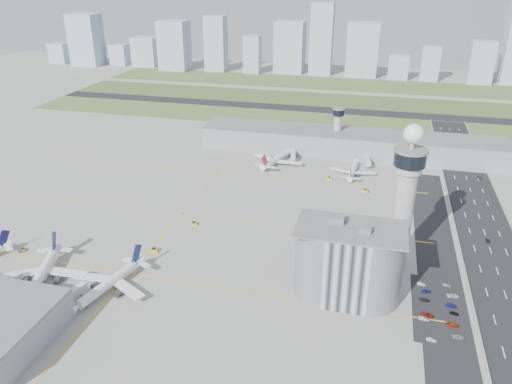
% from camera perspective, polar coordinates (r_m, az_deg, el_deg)
% --- Properties ---
extents(ground, '(1000.00, 1000.00, 0.00)m').
position_cam_1_polar(ground, '(235.26, -2.13, -6.75)').
color(ground, '#9F9C94').
extents(grass_strip_0, '(480.00, 50.00, 0.08)m').
position_cam_1_polar(grass_strip_0, '(442.16, 3.62, 8.36)').
color(grass_strip_0, '#526731').
rests_on(grass_strip_0, ground).
extents(grass_strip_1, '(480.00, 60.00, 0.08)m').
position_cam_1_polar(grass_strip_1, '(513.63, 5.25, 10.57)').
color(grass_strip_1, '#3F5427').
rests_on(grass_strip_1, ground).
extents(grass_strip_2, '(480.00, 70.00, 0.08)m').
position_cam_1_polar(grass_strip_2, '(590.83, 6.57, 12.33)').
color(grass_strip_2, '#475C2B').
rests_on(grass_strip_2, ground).
extents(runway, '(480.00, 22.00, 0.10)m').
position_cam_1_polar(runway, '(477.27, 4.49, 9.54)').
color(runway, black).
rests_on(runway, ground).
extents(highway, '(28.00, 500.00, 0.10)m').
position_cam_1_polar(highway, '(234.88, 26.34, -9.64)').
color(highway, black).
rests_on(highway, ground).
extents(barrier_left, '(0.60, 500.00, 1.20)m').
position_cam_1_polar(barrier_left, '(231.61, 22.97, -9.29)').
color(barrier_left, '#9E9E99').
rests_on(barrier_left, ground).
extents(landside_road, '(18.00, 260.00, 0.08)m').
position_cam_1_polar(landside_road, '(221.81, 20.42, -10.60)').
color(landside_road, black).
rests_on(landside_road, ground).
extents(parking_lot, '(20.00, 44.00, 0.10)m').
position_cam_1_polar(parking_lot, '(211.73, 20.12, -12.37)').
color(parking_lot, black).
rests_on(parking_lot, ground).
extents(taxiway_line_h_0, '(260.00, 0.60, 0.01)m').
position_cam_1_polar(taxiway_line_h_0, '(225.68, -14.25, -9.06)').
color(taxiway_line_h_0, yellow).
rests_on(taxiway_line_h_0, ground).
extents(taxiway_line_h_1, '(260.00, 0.60, 0.01)m').
position_cam_1_polar(taxiway_line_h_1, '(272.18, -8.46, -2.44)').
color(taxiway_line_h_1, yellow).
rests_on(taxiway_line_h_1, ground).
extents(taxiway_line_h_2, '(260.00, 0.60, 0.01)m').
position_cam_1_polar(taxiway_line_h_2, '(323.16, -4.47, 2.20)').
color(taxiway_line_h_2, yellow).
rests_on(taxiway_line_h_2, ground).
extents(taxiway_line_v, '(0.60, 260.00, 0.01)m').
position_cam_1_polar(taxiway_line_v, '(272.18, -8.46, -2.44)').
color(taxiway_line_v, yellow).
rests_on(taxiway_line_v, ground).
extents(control_tower, '(14.00, 14.00, 64.50)m').
position_cam_1_polar(control_tower, '(219.13, 16.73, 0.03)').
color(control_tower, '#ADAAA5').
rests_on(control_tower, ground).
extents(secondary_tower, '(8.60, 8.60, 31.90)m').
position_cam_1_polar(secondary_tower, '(359.05, 9.30, 7.41)').
color(secondary_tower, '#ADAAA5').
rests_on(secondary_tower, ground).
extents(admin_building, '(42.00, 24.00, 33.50)m').
position_cam_1_polar(admin_building, '(201.27, 10.48, -7.94)').
color(admin_building, '#B2B2B7').
rests_on(admin_building, ground).
extents(terminal_pier, '(210.00, 32.00, 15.80)m').
position_cam_1_polar(terminal_pier, '(359.78, 10.74, 5.52)').
color(terminal_pier, gray).
rests_on(terminal_pier, ground).
extents(airplane_near_b, '(50.39, 54.73, 12.62)m').
position_cam_1_polar(airplane_near_b, '(229.08, -23.43, -8.08)').
color(airplane_near_b, white).
rests_on(airplane_near_b, ground).
extents(airplane_near_c, '(44.64, 49.37, 11.84)m').
position_cam_1_polar(airplane_near_c, '(214.04, -16.65, -9.49)').
color(airplane_near_c, white).
rests_on(airplane_near_c, ground).
extents(airplane_far_a, '(46.68, 51.06, 11.96)m').
position_cam_1_polar(airplane_far_a, '(337.21, 2.55, 4.30)').
color(airplane_far_a, white).
rests_on(airplane_far_a, ground).
extents(airplane_far_b, '(30.64, 35.52, 9.56)m').
position_cam_1_polar(airplane_far_b, '(324.69, 11.07, 2.82)').
color(airplane_far_b, white).
rests_on(airplane_far_b, ground).
extents(jet_bridge_near_2, '(5.39, 14.31, 5.70)m').
position_cam_1_polar(jet_bridge_near_2, '(209.36, -21.53, -12.13)').
color(jet_bridge_near_2, silver).
rests_on(jet_bridge_near_2, ground).
extents(jet_bridge_far_0, '(5.39, 14.31, 5.70)m').
position_cam_1_polar(jet_bridge_far_0, '(350.41, 4.26, 4.50)').
color(jet_bridge_far_0, silver).
rests_on(jet_bridge_far_0, ground).
extents(jet_bridge_far_1, '(5.39, 14.31, 5.70)m').
position_cam_1_polar(jet_bridge_far_1, '(345.92, 12.45, 3.71)').
color(jet_bridge_far_1, silver).
rests_on(jet_bridge_far_1, ground).
extents(tug_0, '(2.80, 3.28, 1.61)m').
position_cam_1_polar(tug_0, '(258.82, -25.09, -5.97)').
color(tug_0, gold).
rests_on(tug_0, ground).
extents(tug_1, '(3.58, 3.28, 1.71)m').
position_cam_1_polar(tug_1, '(236.89, -24.78, -8.78)').
color(tug_1, yellow).
rests_on(tug_1, ground).
extents(tug_2, '(4.06, 3.28, 2.06)m').
position_cam_1_polar(tug_2, '(238.78, -11.59, -6.49)').
color(tug_2, orange).
rests_on(tug_2, ground).
extents(tug_3, '(3.52, 2.80, 1.81)m').
position_cam_1_polar(tug_3, '(259.14, -7.11, -3.58)').
color(tug_3, orange).
rests_on(tug_3, ground).
extents(tug_4, '(3.43, 2.63, 1.82)m').
position_cam_1_polar(tug_4, '(315.01, 8.38, 1.58)').
color(tug_4, gold).
rests_on(tug_4, ground).
extents(tug_5, '(3.66, 2.78, 1.95)m').
position_cam_1_polar(tug_5, '(301.07, 12.37, 0.16)').
color(tug_5, orange).
rests_on(tug_5, ground).
extents(car_lot_0, '(3.80, 1.97, 1.23)m').
position_cam_1_polar(car_lot_0, '(194.90, 19.42, -15.63)').
color(car_lot_0, white).
rests_on(car_lot_0, ground).
extents(car_lot_1, '(3.69, 1.33, 1.21)m').
position_cam_1_polar(car_lot_1, '(203.67, 18.62, -13.55)').
color(car_lot_1, '#ADADAD').
rests_on(car_lot_1, ground).
extents(car_lot_2, '(4.98, 2.78, 1.32)m').
position_cam_1_polar(car_lot_2, '(205.90, 19.01, -13.13)').
color(car_lot_2, maroon).
rests_on(car_lot_2, ground).
extents(car_lot_3, '(3.85, 1.58, 1.11)m').
position_cam_1_polar(car_lot_3, '(213.83, 18.71, -11.57)').
color(car_lot_3, black).
rests_on(car_lot_3, ground).
extents(car_lot_4, '(3.70, 1.83, 1.21)m').
position_cam_1_polar(car_lot_4, '(218.88, 18.88, -10.67)').
color(car_lot_4, navy).
rests_on(car_lot_4, ground).
extents(car_lot_5, '(3.34, 1.21, 1.09)m').
position_cam_1_polar(car_lot_5, '(222.75, 18.38, -9.95)').
color(car_lot_5, silver).
rests_on(car_lot_5, ground).
extents(car_lot_6, '(4.21, 2.24, 1.13)m').
position_cam_1_polar(car_lot_6, '(199.44, 22.10, -15.09)').
color(car_lot_6, '#98999B').
rests_on(car_lot_6, ground).
extents(car_lot_7, '(4.35, 1.89, 1.25)m').
position_cam_1_polar(car_lot_7, '(204.36, 21.60, -13.92)').
color(car_lot_7, '#A12408').
rests_on(car_lot_7, ground).
extents(car_lot_8, '(3.46, 1.79, 1.12)m').
position_cam_1_polar(car_lot_8, '(210.37, 21.71, -12.75)').
color(car_lot_8, black).
rests_on(car_lot_8, ground).
extents(car_lot_9, '(4.06, 1.84, 1.29)m').
position_cam_1_polar(car_lot_9, '(213.89, 21.40, -11.99)').
color(car_lot_9, '#0F0E47').
rests_on(car_lot_9, ground).
extents(car_lot_10, '(5.03, 2.93, 1.32)m').
position_cam_1_polar(car_lot_10, '(219.62, 21.57, -10.98)').
color(car_lot_10, silver).
rests_on(car_lot_10, ground).
extents(car_lot_11, '(4.03, 2.12, 1.11)m').
position_cam_1_polar(car_lot_11, '(225.46, 20.92, -9.91)').
color(car_lot_11, gray).
rests_on(car_lot_11, ground).
extents(car_hw_1, '(1.42, 3.79, 1.24)m').
position_cam_1_polar(car_hw_1, '(266.79, 24.96, -5.07)').
color(car_hw_1, black).
rests_on(car_hw_1, ground).
extents(car_hw_2, '(2.19, 4.52, 1.24)m').
position_cam_1_polar(car_hw_2, '(343.35, 24.18, 1.51)').
color(car_hw_2, navy).
rests_on(car_hw_2, ground).
extents(car_hw_4, '(1.69, 3.92, 1.32)m').
position_cam_1_polar(car_hw_4, '(393.79, 20.96, 4.84)').
color(car_hw_4, gray).
rests_on(car_hw_4, ground).
extents(skyline_bldg_0, '(24.05, 19.24, 26.50)m').
position_cam_1_polar(skyline_bldg_0, '(761.27, -21.52, 14.56)').
color(skyline_bldg_0, '#9EADC1').
rests_on(skyline_bldg_0, ground).
extents(skyline_bldg_1, '(37.63, 30.10, 65.60)m').
position_cam_1_polar(skyline_bldg_1, '(729.56, -18.83, 16.14)').
color(skyline_bldg_1, '#9EADC1').
rests_on(skyline_bldg_1, ground).
extents(skyline_bldg_2, '(22.81, 18.25, 26.79)m').
position_cam_1_polar(skyline_bldg_2, '(722.51, -15.31, 14.92)').
color(skyline_bldg_2, '#9EADC1').
rests_on(skyline_bldg_2, ground).
extents(skyline_bldg_3, '(32.30, 25.84, 36.93)m').
position_cam_1_polar(skyline_bldg_3, '(704.91, -12.46, 15.40)').
color(skyline_bldg_3, '#9EADC1').
rests_on(skyline_bldg_3, ground).
extents(skyline_bldg_4, '(35.81, 28.65, 60.36)m').
position_cam_1_polar(skyline_bldg_4, '(668.68, -9.32, 16.20)').
color(skyline_bldg_4, '#9EADC1').
rests_on(skyline_bldg_4, ground).
extents(skyline_bldg_5, '(25.49, 20.39, 66.89)m').
position_cam_1_polar(skyline_bldg_5, '(652.98, -4.60, 16.53)').
color(skyline_bldg_5, '#9EADC1').
rests_on(skyline_bldg_5, ground).
extents(skyline_bldg_6, '(20.04, 16.03, 45.20)m').
position_cam_1_polar(skyline_bldg_6, '(639.33, -0.44, 15.45)').
color(skyline_bldg_6, '#9EADC1').
rests_on(skyline_bldg_6, ground).
extents(skyline_bldg_7, '(35.76, 28.61, 61.22)m').
position_cam_1_polar(skyline_bldg_7, '(647.10, 3.87, 16.22)').
color(skyline_bldg_7, '#9EADC1').
rests_on(skyline_bldg_7, ground).
extents(skyline_bldg_8, '(26.33, 21.06, 83.39)m').
position_cam_1_polar(skyline_bldg_8, '(634.31, 7.51, 16.93)').
color(skyline_bldg_8, '#9EADC1').
rests_on(skyline_bldg_8, ground).
extents(skyline_bldg_9, '(36.96, 29.57, 62.11)m').
position_cam_1_polar(skyline_bldg_9, '(632.34, 12.10, 15.62)').
color(skyline_bldg_9, '#9EADC1').
rests_on(skyline_bldg_9, ground).
extents(skyline_bldg_10, '(23.01, 18.41, 27.75)m').
position_cam_1_polar(skyline_bldg_10, '(626.08, 15.95, 13.55)').
color(skyline_bldg_10, '#9EADC1').
rests_on(skyline_bldg_10, ground).
extents(skyline_bldg_11, '(20.22, 16.18, 38.97)m').
position_cam_1_polar(skyline_bldg_11, '(626.62, 19.28, 13.67)').
color(skyline_bldg_11, '#9EADC1').
rests_on(skyline_bldg_11, ground).
extents(skyline_bldg_12, '(26.14, 20.92, 46.89)m').
position_cam_1_polar(skyline_bldg_12, '(630.58, 24.33, 13.33)').
color(skyline_bldg_12, '#9EADC1').
rests_on(skyline_bldg_12, ground).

